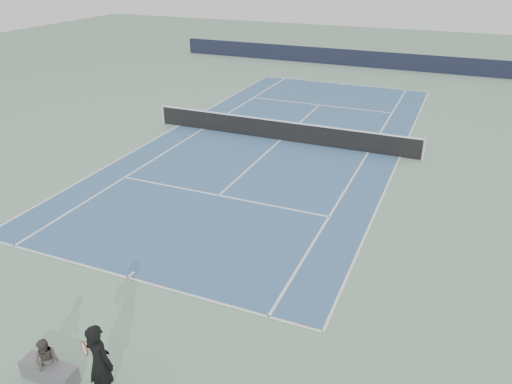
% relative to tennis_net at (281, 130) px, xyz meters
% --- Properties ---
extents(ground, '(80.00, 80.00, 0.00)m').
position_rel_tennis_net_xyz_m(ground, '(0.00, 0.00, -0.50)').
color(ground, gray).
extents(court_surface, '(10.97, 23.77, 0.01)m').
position_rel_tennis_net_xyz_m(court_surface, '(0.00, 0.00, -0.50)').
color(court_surface, '#3A608A').
rests_on(court_surface, ground).
extents(tennis_net, '(12.90, 0.10, 1.07)m').
position_rel_tennis_net_xyz_m(tennis_net, '(0.00, 0.00, 0.00)').
color(tennis_net, silver).
rests_on(tennis_net, ground).
extents(windscreen_far, '(30.00, 0.25, 1.20)m').
position_rel_tennis_net_xyz_m(windscreen_far, '(0.00, 17.88, 0.10)').
color(windscreen_far, black).
rests_on(windscreen_far, ground).
extents(tennis_player, '(0.83, 0.61, 1.78)m').
position_rel_tennis_net_xyz_m(tennis_player, '(2.00, -15.35, 0.39)').
color(tennis_player, black).
rests_on(tennis_player, ground).
extents(spectator_bench, '(1.30, 0.77, 1.06)m').
position_rel_tennis_net_xyz_m(spectator_bench, '(0.68, -15.44, -0.16)').
color(spectator_bench, '#5A595E').
rests_on(spectator_bench, ground).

